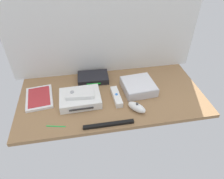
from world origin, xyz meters
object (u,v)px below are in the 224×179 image
(game_case, at_px, (39,98))
(sensor_bar, at_px, (109,124))
(game_console, at_px, (80,98))
(remote_wand, at_px, (116,97))
(remote_nunchuk, at_px, (137,107))
(remote_classic_pad, at_px, (80,93))
(stylus_pen, at_px, (56,126))
(network_router, at_px, (93,78))
(mini_computer, at_px, (138,86))

(game_case, distance_m, sensor_bar, 0.42)
(game_console, relative_size, game_case, 1.05)
(remote_wand, bearing_deg, game_case, 167.25)
(remote_wand, xyz_separation_m, remote_nunchuk, (0.08, -0.10, 0.01))
(remote_classic_pad, xyz_separation_m, sensor_bar, (0.12, -0.19, -0.05))
(sensor_bar, bearing_deg, stylus_pen, 171.77)
(sensor_bar, bearing_deg, remote_nunchuk, 26.19)
(game_case, distance_m, remote_wand, 0.41)
(remote_wand, distance_m, sensor_bar, 0.19)
(network_router, relative_size, remote_nunchuk, 1.77)
(network_router, bearing_deg, game_console, -112.66)
(mini_computer, distance_m, remote_classic_pad, 0.33)
(game_case, height_order, remote_nunchuk, remote_nunchuk)
(remote_classic_pad, xyz_separation_m, stylus_pen, (-0.12, -0.16, -0.05))
(network_router, height_order, remote_classic_pad, remote_classic_pad)
(remote_nunchuk, bearing_deg, remote_wand, 88.28)
(network_router, relative_size, remote_wand, 1.24)
(network_router, bearing_deg, remote_nunchuk, -54.87)
(game_console, distance_m, mini_computer, 0.33)
(game_console, xyz_separation_m, game_case, (-0.22, 0.06, -0.01))
(mini_computer, relative_size, network_router, 0.99)
(game_console, bearing_deg, stylus_pen, -129.75)
(mini_computer, xyz_separation_m, network_router, (-0.24, 0.14, -0.01))
(mini_computer, relative_size, remote_classic_pad, 1.22)
(remote_wand, bearing_deg, mini_computer, 18.94)
(game_case, relative_size, stylus_pen, 2.27)
(game_case, distance_m, stylus_pen, 0.23)
(network_router, bearing_deg, sensor_bar, -82.10)
(game_console, bearing_deg, remote_nunchuk, -23.92)
(game_case, bearing_deg, mini_computer, -8.37)
(mini_computer, bearing_deg, stylus_pen, -156.50)
(remote_wand, bearing_deg, game_console, 173.78)
(game_console, height_order, remote_wand, game_console)
(mini_computer, xyz_separation_m, game_case, (-0.54, 0.02, -0.02))
(remote_nunchuk, distance_m, sensor_bar, 0.17)
(mini_computer, height_order, remote_wand, mini_computer)
(remote_nunchuk, relative_size, stylus_pen, 1.16)
(remote_classic_pad, bearing_deg, stylus_pen, -123.89)
(game_case, xyz_separation_m, network_router, (0.30, 0.12, 0.01))
(mini_computer, bearing_deg, game_case, 177.99)
(remote_classic_pad, relative_size, sensor_bar, 0.63)
(network_router, relative_size, remote_classic_pad, 1.23)
(game_console, bearing_deg, game_case, 163.13)
(network_router, distance_m, remote_nunchuk, 0.35)
(remote_wand, distance_m, remote_classic_pad, 0.19)
(remote_classic_pad, bearing_deg, remote_nunchuk, -18.42)
(game_console, height_order, remote_nunchuk, remote_nunchuk)
(network_router, bearing_deg, stylus_pen, -119.23)
(mini_computer, distance_m, sensor_bar, 0.31)
(game_console, bearing_deg, sensor_bar, -58.93)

